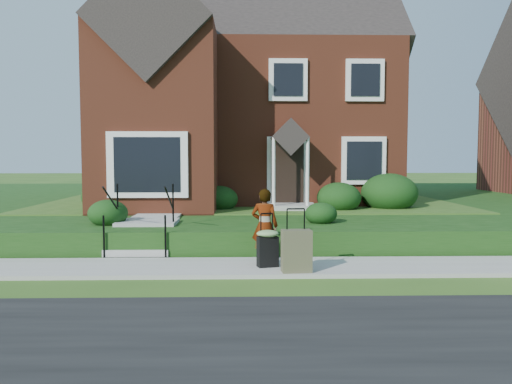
{
  "coord_description": "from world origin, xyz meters",
  "views": [
    {
      "loc": [
        -0.18,
        -9.69,
        2.21
      ],
      "look_at": [
        0.11,
        2.0,
        1.39
      ],
      "focal_mm": 35.0,
      "sensor_mm": 36.0,
      "label": 1
    }
  ],
  "objects_px": {
    "suitcase_black": "(268,246)",
    "suitcase_olive": "(296,251)",
    "front_steps": "(144,232)",
    "woman": "(265,225)"
  },
  "relations": [
    {
      "from": "suitcase_black",
      "to": "suitcase_olive",
      "type": "bearing_deg",
      "value": -56.25
    },
    {
      "from": "suitcase_olive",
      "to": "woman",
      "type": "bearing_deg",
      "value": 117.38
    },
    {
      "from": "suitcase_black",
      "to": "suitcase_olive",
      "type": "height_order",
      "value": "suitcase_olive"
    },
    {
      "from": "suitcase_black",
      "to": "suitcase_olive",
      "type": "relative_size",
      "value": 0.89
    },
    {
      "from": "front_steps",
      "to": "suitcase_olive",
      "type": "distance_m",
      "value": 4.09
    },
    {
      "from": "front_steps",
      "to": "woman",
      "type": "height_order",
      "value": "front_steps"
    },
    {
      "from": "front_steps",
      "to": "suitcase_olive",
      "type": "xyz_separation_m",
      "value": [
        3.29,
        -2.42,
        0.0
      ]
    },
    {
      "from": "front_steps",
      "to": "suitcase_black",
      "type": "height_order",
      "value": "front_steps"
    },
    {
      "from": "suitcase_black",
      "to": "suitcase_olive",
      "type": "distance_m",
      "value": 0.68
    },
    {
      "from": "front_steps",
      "to": "suitcase_black",
      "type": "bearing_deg",
      "value": -35.39
    }
  ]
}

